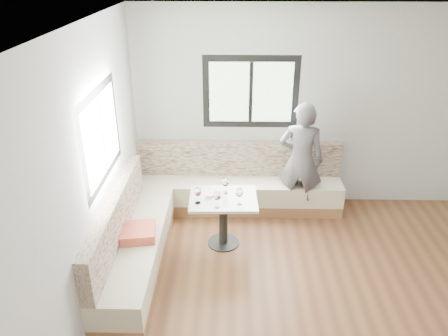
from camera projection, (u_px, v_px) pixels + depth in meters
The scene contains 9 objects.
room at pixel (354, 198), 3.80m from camera, with size 5.01×5.01×2.81m.
banquette at pixel (198, 209), 5.70m from camera, with size 2.90×2.80×0.95m.
table at pixel (223, 209), 5.36m from camera, with size 0.83×0.66×0.67m.
person at pixel (301, 160), 5.89m from camera, with size 0.60×0.39×1.64m, color #4E4B51.
olive_ramekin at pixel (209, 196), 5.29m from camera, with size 0.09×0.09×0.04m.
wine_glass_a at pixel (198, 192), 5.11m from camera, with size 0.09×0.09×0.21m.
wine_glass_b at pixel (217, 196), 5.02m from camera, with size 0.09×0.09×0.21m.
wine_glass_c at pixel (239, 193), 5.09m from camera, with size 0.09×0.09×0.21m.
wine_glass_d at pixel (225, 183), 5.33m from camera, with size 0.09×0.09×0.21m.
Camera 1 is at (-1.14, -3.25, 3.31)m, focal length 35.00 mm.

